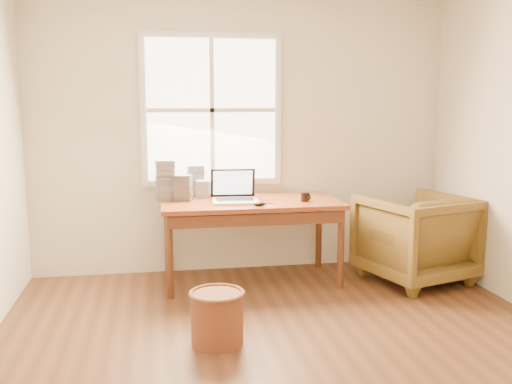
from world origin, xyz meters
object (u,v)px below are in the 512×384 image
(desk, at_px, (251,203))
(laptop, at_px, (235,187))
(armchair, at_px, (415,238))
(wicker_stool, at_px, (217,318))
(cd_stack_a, at_px, (195,180))
(coffee_mug, at_px, (305,197))

(desk, xyz_separation_m, laptop, (-0.15, -0.08, 0.16))
(desk, height_order, armchair, armchair)
(laptop, bearing_deg, desk, 32.51)
(wicker_stool, distance_m, laptop, 1.45)
(wicker_stool, bearing_deg, laptop, 76.11)
(wicker_stool, bearing_deg, cd_stack_a, 90.56)
(armchair, bearing_deg, desk, -25.96)
(desk, height_order, cd_stack_a, cd_stack_a)
(armchair, height_order, cd_stack_a, cd_stack_a)
(wicker_stool, relative_size, cd_stack_a, 1.20)
(laptop, bearing_deg, cd_stack_a, 129.15)
(cd_stack_a, bearing_deg, laptop, -54.07)
(laptop, distance_m, coffee_mug, 0.63)
(desk, distance_m, laptop, 0.24)
(armchair, height_order, laptop, laptop)
(armchair, bearing_deg, cd_stack_a, -33.80)
(wicker_stool, distance_m, coffee_mug, 1.62)
(laptop, height_order, coffee_mug, laptop)
(desk, distance_m, armchair, 1.54)
(armchair, xyz_separation_m, cd_stack_a, (-1.95, 0.59, 0.49))
(coffee_mug, bearing_deg, wicker_stool, -109.74)
(coffee_mug, distance_m, cd_stack_a, 1.06)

